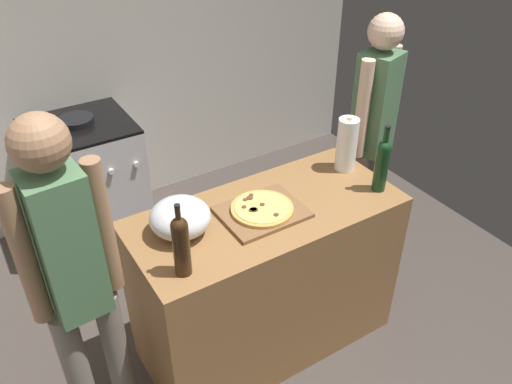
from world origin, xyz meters
name	(u,v)px	position (x,y,z in m)	size (l,w,h in m)	color
ground_plane	(215,290)	(0.00, 1.30, -0.01)	(4.01, 3.19, 0.02)	#3F3833
kitchen_wall_rear	(115,36)	(0.00, 2.64, 1.30)	(4.01, 0.10, 2.60)	#BCB7AD
counter	(266,279)	(0.06, 0.79, 0.46)	(1.37, 0.62, 0.92)	olive
cutting_board	(262,212)	(0.03, 0.78, 0.93)	(0.40, 0.32, 0.02)	brown
pizza	(262,208)	(0.03, 0.78, 0.96)	(0.30, 0.30, 0.03)	tan
mixing_bowl	(180,218)	(-0.37, 0.86, 1.01)	(0.28, 0.28, 0.17)	#B2B2B7
paper_towel_roll	(347,145)	(0.64, 0.89, 1.07)	(0.11, 0.11, 0.30)	white
wine_bottle_green	(181,244)	(-0.47, 0.61, 1.08)	(0.07, 0.07, 0.35)	#331E0F
wine_bottle_amber	(382,163)	(0.65, 0.64, 1.08)	(0.07, 0.07, 0.37)	#143819
stove	(90,183)	(-0.45, 2.24, 0.46)	(0.67, 0.64, 0.95)	#B7B7BC
person_in_stripes	(76,281)	(-0.88, 0.72, 0.99)	(0.37, 0.21, 1.71)	slate
person_in_red	(372,131)	(1.02, 1.10, 0.96)	(0.37, 0.26, 1.66)	slate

